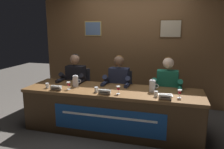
% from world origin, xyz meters
% --- Properties ---
extents(ground_plane, '(12.00, 12.00, 0.00)m').
position_xyz_m(ground_plane, '(0.00, 0.00, 0.00)').
color(ground_plane, '#4C4742').
extents(wall_back_panelled, '(4.13, 0.14, 2.60)m').
position_xyz_m(wall_back_panelled, '(0.00, 1.53, 1.30)').
color(wall_back_panelled, brown).
rests_on(wall_back_panelled, ground_plane).
extents(conference_table, '(2.93, 0.84, 0.72)m').
position_xyz_m(conference_table, '(0.00, -0.11, 0.49)').
color(conference_table, brown).
rests_on(conference_table, ground_plane).
extents(chair_left, '(0.44, 0.44, 0.90)m').
position_xyz_m(chair_left, '(-0.88, 0.60, 0.44)').
color(chair_left, black).
rests_on(chair_left, ground_plane).
extents(panelist_left, '(0.51, 0.48, 1.23)m').
position_xyz_m(panelist_left, '(-0.88, 0.40, 0.72)').
color(panelist_left, black).
rests_on(panelist_left, ground_plane).
extents(nameplate_left, '(0.19, 0.06, 0.08)m').
position_xyz_m(nameplate_left, '(-0.87, -0.31, 0.76)').
color(nameplate_left, white).
rests_on(nameplate_left, conference_table).
extents(juice_glass_left, '(0.06, 0.06, 0.12)m').
position_xyz_m(juice_glass_left, '(-0.69, -0.20, 0.81)').
color(juice_glass_left, white).
rests_on(juice_glass_left, conference_table).
extents(water_cup_left, '(0.06, 0.06, 0.08)m').
position_xyz_m(water_cup_left, '(-1.08, -0.22, 0.76)').
color(water_cup_left, silver).
rests_on(water_cup_left, conference_table).
extents(chair_center, '(0.44, 0.44, 0.90)m').
position_xyz_m(chair_center, '(0.00, 0.60, 0.44)').
color(chair_center, black).
rests_on(chair_center, ground_plane).
extents(panelist_center, '(0.51, 0.48, 1.23)m').
position_xyz_m(panelist_center, '(0.00, 0.40, 0.72)').
color(panelist_center, black).
rests_on(panelist_center, ground_plane).
extents(nameplate_center, '(0.20, 0.06, 0.08)m').
position_xyz_m(nameplate_center, '(-0.03, -0.32, 0.76)').
color(nameplate_center, white).
rests_on(nameplate_center, conference_table).
extents(juice_glass_center, '(0.06, 0.06, 0.12)m').
position_xyz_m(juice_glass_center, '(0.16, -0.23, 0.81)').
color(juice_glass_center, white).
rests_on(juice_glass_center, conference_table).
extents(water_cup_center, '(0.06, 0.06, 0.08)m').
position_xyz_m(water_cup_center, '(-0.19, -0.24, 0.76)').
color(water_cup_center, silver).
rests_on(water_cup_center, conference_table).
extents(chair_right, '(0.44, 0.44, 0.90)m').
position_xyz_m(chair_right, '(0.88, 0.60, 0.44)').
color(chair_right, black).
rests_on(chair_right, ground_plane).
extents(panelist_right, '(0.51, 0.48, 1.23)m').
position_xyz_m(panelist_right, '(0.88, 0.40, 0.72)').
color(panelist_right, black).
rests_on(panelist_right, ground_plane).
extents(nameplate_right, '(0.18, 0.06, 0.08)m').
position_xyz_m(nameplate_right, '(0.88, -0.33, 0.76)').
color(nameplate_right, white).
rests_on(nameplate_right, conference_table).
extents(juice_glass_right, '(0.06, 0.06, 0.12)m').
position_xyz_m(juice_glass_right, '(1.07, -0.18, 0.81)').
color(juice_glass_right, white).
rests_on(juice_glass_right, conference_table).
extents(water_cup_right, '(0.06, 0.06, 0.08)m').
position_xyz_m(water_cup_right, '(0.74, -0.22, 0.76)').
color(water_cup_right, silver).
rests_on(water_cup_right, conference_table).
extents(water_pitcher_left_side, '(0.15, 0.10, 0.21)m').
position_xyz_m(water_pitcher_left_side, '(-0.66, -0.00, 0.82)').
color(water_pitcher_left_side, silver).
rests_on(water_pitcher_left_side, conference_table).
extents(water_pitcher_right_side, '(0.15, 0.10, 0.21)m').
position_xyz_m(water_pitcher_right_side, '(0.66, 0.03, 0.82)').
color(water_pitcher_right_side, silver).
rests_on(water_pitcher_right_side, conference_table).
extents(document_stack_right, '(0.22, 0.17, 0.01)m').
position_xyz_m(document_stack_right, '(0.87, -0.12, 0.73)').
color(document_stack_right, white).
rests_on(document_stack_right, conference_table).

